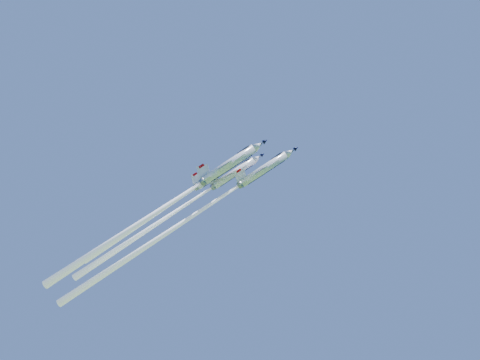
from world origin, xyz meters
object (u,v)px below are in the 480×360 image
at_px(jet_left, 174,212).
at_px(jet_slot, 171,204).
at_px(jet_right, 162,208).
at_px(jet_lead, 185,221).

distance_m(jet_left, jet_slot, 3.88).
bearing_deg(jet_right, jet_slot, 167.71).
bearing_deg(jet_slot, jet_left, 177.49).
xyz_separation_m(jet_lead, jet_left, (-3.18, 0.40, 2.49)).
bearing_deg(jet_lead, jet_left, -121.51).
relative_size(jet_right, jet_slot, 1.27).
height_order(jet_left, jet_right, jet_right).
xyz_separation_m(jet_left, jet_right, (2.39, -8.18, -1.14)).
bearing_deg(jet_left, jet_right, -8.04).
height_order(jet_lead, jet_right, jet_lead).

